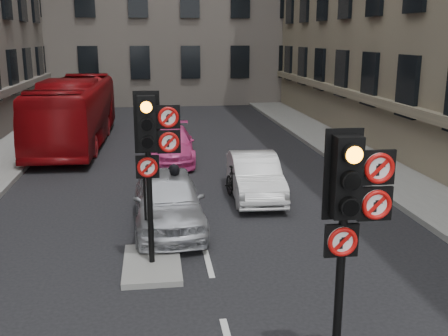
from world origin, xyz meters
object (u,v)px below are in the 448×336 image
object	(u,v)px
car_white	(255,176)
motorcyclist	(174,195)
car_silver	(168,200)
bus_red	(75,112)
signal_near	(351,204)
info_sign	(145,195)
signal_far	(152,141)
motorcycle	(234,184)
car_pink	(171,145)

from	to	relation	value
car_white	motorcyclist	xyz separation A→B (m)	(-2.51, -2.14, 0.17)
car_silver	car_white	distance (m)	3.49
bus_red	motorcyclist	bearing A→B (deg)	-69.05
signal_near	info_sign	bearing A→B (deg)	120.55
signal_near	signal_far	distance (m)	4.77
car_silver	motorcycle	size ratio (longest dim) A/B	2.60
car_white	motorcycle	size ratio (longest dim) A/B	2.40
car_silver	car_white	xyz separation A→B (m)	(2.67, 2.25, -0.08)
car_white	motorcyclist	bearing A→B (deg)	-136.79
car_white	bus_red	bearing A→B (deg)	128.61
motorcycle	motorcyclist	world-z (taller)	motorcyclist
motorcycle	signal_far	bearing A→B (deg)	-125.96
signal_near	bus_red	world-z (taller)	signal_near
car_white	motorcycle	bearing A→B (deg)	-155.87
bus_red	motorcyclist	world-z (taller)	bus_red
info_sign	signal_far	bearing A→B (deg)	-72.56
car_white	info_sign	world-z (taller)	info_sign
signal_near	motorcycle	distance (m)	8.61
motorcycle	motorcyclist	xyz separation A→B (m)	(-1.83, -1.87, 0.32)
signal_far	info_sign	xyz separation A→B (m)	(-0.20, 0.74, -1.33)
motorcycle	info_sign	xyz separation A→B (m)	(-2.54, -3.61, 0.88)
signal_near	signal_far	xyz separation A→B (m)	(-2.60, 4.00, 0.12)
signal_far	car_silver	xyz separation A→B (m)	(0.35, 2.36, -1.98)
car_pink	info_sign	xyz separation A→B (m)	(-0.88, -8.93, 0.72)
car_pink	motorcyclist	xyz separation A→B (m)	(-0.17, -7.19, 0.17)
signal_far	car_silver	size ratio (longest dim) A/B	0.84
car_pink	motorcycle	distance (m)	5.58
car_white	car_pink	size ratio (longest dim) A/B	0.89
car_pink	info_sign	world-z (taller)	info_sign
signal_near	motorcyclist	size ratio (longest dim) A/B	2.19
signal_near	car_pink	bearing A→B (deg)	98.00
signal_far	bus_red	bearing A→B (deg)	104.11
signal_near	motorcyclist	xyz separation A→B (m)	(-2.09, 6.48, -1.77)
bus_red	motorcyclist	xyz separation A→B (m)	(3.90, -10.99, -0.66)
car_pink	car_silver	bearing A→B (deg)	-90.90
car_white	motorcycle	distance (m)	0.74
car_white	motorcyclist	distance (m)	3.30
signal_far	car_pink	xyz separation A→B (m)	(0.68, 9.67, -2.06)
bus_red	motorcyclist	size ratio (longest dim) A/B	6.49
signal_near	bus_red	xyz separation A→B (m)	(-5.99, 17.47, -1.11)
car_pink	motorcyclist	size ratio (longest dim) A/B	2.72
info_sign	bus_red	bearing A→B (deg)	106.56
signal_near	car_pink	size ratio (longest dim) A/B	0.80
signal_near	signal_far	bearing A→B (deg)	123.02
signal_near	bus_red	bearing A→B (deg)	108.91
car_silver	car_white	size ratio (longest dim) A/B	1.08
car_silver	bus_red	xyz separation A→B (m)	(-3.74, 11.11, 0.75)
car_silver	info_sign	distance (m)	1.83
car_pink	bus_red	size ratio (longest dim) A/B	0.42
signal_near	car_silver	world-z (taller)	signal_near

